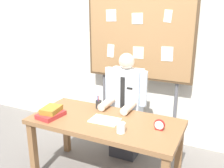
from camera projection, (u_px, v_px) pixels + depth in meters
name	position (u px, v px, depth m)	size (l,w,h in m)	color
back_wall	(143.00, 47.00, 3.55)	(6.40, 0.08, 2.70)	silver
desk	(105.00, 128.00, 2.71)	(1.61, 0.75, 0.74)	brown
person	(125.00, 110.00, 3.21)	(0.55, 0.56, 1.36)	#2D2D33
bulletin_board	(139.00, 38.00, 3.33)	(1.47, 0.09, 2.10)	#4C3823
book_stack	(51.00, 113.00, 2.75)	(0.24, 0.30, 0.11)	#B22D2D
open_notebook	(105.00, 120.00, 2.66)	(0.31, 0.21, 0.01)	#F4EFCC
desk_clock	(159.00, 125.00, 2.46)	(0.11, 0.04, 0.11)	maroon
coffee_mug	(121.00, 128.00, 2.40)	(0.08, 0.08, 0.10)	white
pen_holder	(99.00, 104.00, 2.99)	(0.07, 0.07, 0.16)	#262626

